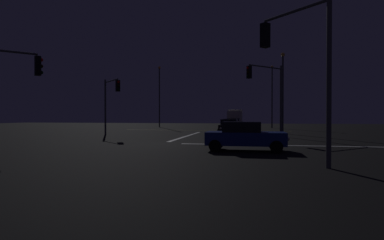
{
  "coord_description": "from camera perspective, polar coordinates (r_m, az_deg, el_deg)",
  "views": [
    {
      "loc": [
        5.82,
        -20.23,
        1.86
      ],
      "look_at": [
        -0.24,
        11.8,
        1.47
      ],
      "focal_mm": 28.58,
      "sensor_mm": 36.0,
      "label": 1
    }
  ],
  "objects": [
    {
      "name": "streetlamp_right_near",
      "position": [
        34.36,
        16.58,
        5.96
      ],
      "size": [
        0.44,
        0.44,
        8.7
      ],
      "color": "#424247",
      "rests_on": "ground"
    },
    {
      "name": "sedan_blue_crossing",
      "position": [
        16.76,
        9.79,
        -2.95
      ],
      "size": [
        4.33,
        2.02,
        1.57
      ],
      "color": "navy",
      "rests_on": "ground"
    },
    {
      "name": "sedan_orange",
      "position": [
        49.06,
        8.0,
        -0.55
      ],
      "size": [
        2.02,
        4.33,
        1.57
      ],
      "color": "#C66014",
      "rests_on": "ground"
    },
    {
      "name": "sedan_black",
      "position": [
        31.39,
        6.92,
        -1.25
      ],
      "size": [
        2.02,
        4.33,
        1.57
      ],
      "color": "black",
      "rests_on": "ground"
    },
    {
      "name": "sedan_green",
      "position": [
        37.18,
        7.2,
        -0.95
      ],
      "size": [
        2.02,
        4.33,
        1.57
      ],
      "color": "#14512D",
      "rests_on": "ground"
    },
    {
      "name": "crosswalk_bar_east",
      "position": [
        20.47,
        17.69,
        -4.55
      ],
      "size": [
        14.04,
        0.4,
        0.01
      ],
      "color": "white",
      "rests_on": "ground"
    },
    {
      "name": "streetlamp_right_far",
      "position": [
        50.3,
        14.71,
        5.0
      ],
      "size": [
        0.44,
        0.44,
        9.92
      ],
      "color": "#424247",
      "rests_on": "ground"
    },
    {
      "name": "centre_line_ns",
      "position": [
        40.5,
        2.44,
        -1.94
      ],
      "size": [
        22.0,
        0.15,
        0.01
      ],
      "color": "yellow",
      "rests_on": "ground"
    },
    {
      "name": "ground",
      "position": [
        21.14,
        -5.33,
        -4.5
      ],
      "size": [
        120.0,
        120.0,
        0.1
      ],
      "primitive_type": "cube",
      "color": "black"
    },
    {
      "name": "stop_line_north",
      "position": [
        29.08,
        -0.85,
        -2.97
      ],
      "size": [
        0.35,
        14.04,
        0.01
      ],
      "color": "white",
      "rests_on": "ground"
    },
    {
      "name": "traffic_signal_ne",
      "position": [
        27.81,
        14.02,
        6.02
      ],
      "size": [
        3.16,
        3.16,
        6.48
      ],
      "color": "#4C4C51",
      "rests_on": "ground"
    },
    {
      "name": "box_truck",
      "position": [
        56.08,
        8.07,
        0.53
      ],
      "size": [
        2.68,
        8.28,
        3.08
      ],
      "color": "beige",
      "rests_on": "ground"
    },
    {
      "name": "streetlamp_left_far",
      "position": [
        52.42,
        -6.11,
        5.1
      ],
      "size": [
        0.44,
        0.44,
        10.37
      ],
      "color": "#424247",
      "rests_on": "ground"
    },
    {
      "name": "traffic_signal_se",
      "position": [
        12.9,
        19.29,
        11.53
      ],
      "size": [
        2.44,
        2.44,
        6.33
      ],
      "color": "#4C4C51",
      "rests_on": "ground"
    },
    {
      "name": "sedan_red",
      "position": [
        43.61,
        7.75,
        -0.71
      ],
      "size": [
        2.02,
        4.33,
        1.57
      ],
      "color": "maroon",
      "rests_on": "ground"
    },
    {
      "name": "traffic_signal_nw",
      "position": [
        30.8,
        -14.94,
        4.37
      ],
      "size": [
        2.81,
        2.81,
        5.6
      ],
      "color": "#4C4C51",
      "rests_on": "ground"
    }
  ]
}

